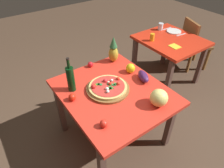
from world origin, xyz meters
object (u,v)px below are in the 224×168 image
at_px(pizza_board, 108,89).
at_px(wine_bottle, 71,78).
at_px(dining_chair, 193,42).
at_px(knife_utensil, 181,35).
at_px(tomato_by_bottle, 104,124).
at_px(drinking_glass_water, 161,27).
at_px(tomato_near_board, 90,64).
at_px(drinking_glass_juice, 152,37).
at_px(pineapple_left, 113,51).
at_px(dinner_plate, 174,31).
at_px(pizza, 108,86).
at_px(napkin_folded, 175,46).
at_px(background_table, 170,46).
at_px(tomato_at_corner, 72,97).
at_px(bell_pepper, 130,68).
at_px(melon, 159,98).
at_px(fork_utensil, 167,29).
at_px(eggplant, 143,76).
at_px(display_table, 113,97).

height_order(pizza_board, wine_bottle, wine_bottle).
bearing_deg(dining_chair, knife_utensil, 114.88).
relative_size(tomato_by_bottle, drinking_glass_water, 0.64).
relative_size(tomato_near_board, drinking_glass_juice, 0.62).
bearing_deg(knife_utensil, pineapple_left, -84.41).
bearing_deg(pineapple_left, dinner_plate, 96.61).
bearing_deg(pizza, pizza_board, 12.41).
xyz_separation_m(wine_bottle, napkin_folded, (-0.01, 1.55, -0.14)).
distance_m(background_table, wine_bottle, 1.72).
bearing_deg(dinner_plate, wine_bottle, -79.76).
bearing_deg(pizza_board, tomato_near_board, 171.28).
height_order(tomato_at_corner, knife_utensil, tomato_at_corner).
height_order(bell_pepper, drinking_glass_juice, bell_pepper).
height_order(pizza_board, drinking_glass_water, drinking_glass_water).
xyz_separation_m(melon, tomato_by_bottle, (-0.07, -0.55, -0.05)).
height_order(bell_pepper, tomato_near_board, bell_pepper).
distance_m(dining_chair, drinking_glass_water, 0.68).
bearing_deg(dinner_plate, tomato_at_corner, -76.25).
bearing_deg(melon, tomato_by_bottle, -97.74).
bearing_deg(drinking_glass_water, tomato_by_bottle, -58.62).
distance_m(pizza, dinner_plate, 1.72).
height_order(melon, bell_pepper, melon).
xyz_separation_m(bell_pepper, knife_utensil, (-0.31, 1.24, -0.05)).
xyz_separation_m(wine_bottle, tomato_near_board, (-0.25, 0.36, -0.11)).
relative_size(tomato_by_bottle, dinner_plate, 0.31).
bearing_deg(dining_chair, background_table, 114.40).
height_order(tomato_near_board, fork_utensil, tomato_near_board).
distance_m(dining_chair, fork_utensil, 0.55).
distance_m(bell_pepper, dinner_plate, 1.32).
distance_m(wine_bottle, drinking_glass_juice, 1.46).
height_order(background_table, drinking_glass_juice, drinking_glass_juice).
bearing_deg(tomato_near_board, pineapple_left, 79.77).
bearing_deg(eggplant, napkin_folded, 109.35).
height_order(background_table, knife_utensil, knife_utensil).
bearing_deg(display_table, melon, 28.57).
height_order(pizza, bell_pepper, bell_pepper).
height_order(background_table, dining_chair, dining_chair).
bearing_deg(knife_utensil, pizza, -70.46).
bearing_deg(tomato_near_board, bell_pepper, 41.13).
relative_size(tomato_by_bottle, tomato_at_corner, 0.96).
bearing_deg(fork_utensil, tomato_by_bottle, -59.35).
distance_m(background_table, tomato_at_corner, 1.80).
distance_m(eggplant, fork_utensil, 1.45).
distance_m(pizza_board, melon, 0.51).
height_order(wine_bottle, bell_pepper, wine_bottle).
height_order(display_table, knife_utensil, knife_utensil).
distance_m(bell_pepper, napkin_folded, 0.89).
bearing_deg(pizza_board, knife_utensil, 104.31).
distance_m(drinking_glass_water, napkin_folded, 0.57).
xyz_separation_m(dining_chair, wine_bottle, (0.23, -2.33, 0.39)).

